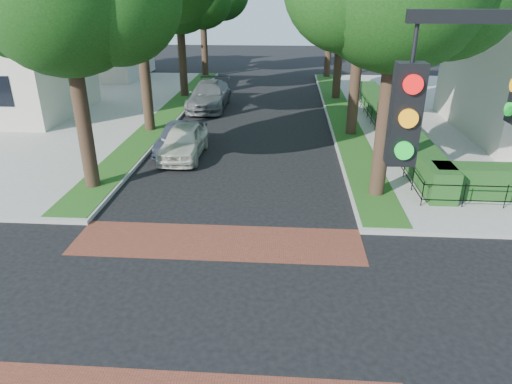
% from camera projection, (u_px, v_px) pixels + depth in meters
% --- Properties ---
extents(ground, '(120.00, 120.00, 0.00)m').
position_uv_depth(ground, '(199.00, 307.00, 11.28)').
color(ground, black).
rests_on(ground, ground).
extents(crosswalk_far, '(9.00, 2.20, 0.01)m').
position_uv_depth(crosswalk_far, '(218.00, 242.00, 14.20)').
color(crosswalk_far, brown).
rests_on(crosswalk_far, ground).
extents(grass_strip_ne, '(1.60, 29.80, 0.02)m').
position_uv_depth(grass_strip_ne, '(341.00, 114.00, 28.31)').
color(grass_strip_ne, '#234112').
rests_on(grass_strip_ne, sidewalk_ne).
extents(grass_strip_nw, '(1.60, 29.80, 0.02)m').
position_uv_depth(grass_strip_nw, '(170.00, 111.00, 29.00)').
color(grass_strip_nw, '#234112').
rests_on(grass_strip_nw, sidewalk_nw).
extents(hedge_main_road, '(1.00, 18.00, 1.20)m').
position_uv_depth(hedge_main_road, '(393.00, 123.00, 24.18)').
color(hedge_main_road, '#204618').
rests_on(hedge_main_road, sidewalk_ne).
extents(fence_main_road, '(0.06, 18.00, 0.90)m').
position_uv_depth(fence_main_road, '(378.00, 126.00, 24.30)').
color(fence_main_road, black).
rests_on(fence_main_road, sidewalk_ne).
extents(house_left_far, '(10.00, 9.00, 10.14)m').
position_uv_depth(house_left_far, '(87.00, 18.00, 39.44)').
color(house_left_far, beige).
rests_on(house_left_far, sidewalk_nw).
extents(parked_car_front, '(1.80, 4.47, 1.52)m').
position_uv_depth(parked_car_front, '(184.00, 141.00, 21.25)').
color(parked_car_front, beige).
rests_on(parked_car_front, ground).
extents(parked_car_middle, '(1.89, 4.20, 1.34)m').
position_uv_depth(parked_car_middle, '(181.00, 138.00, 21.98)').
color(parked_car_middle, black).
rests_on(parked_car_middle, ground).
extents(parked_car_rear, '(2.42, 5.90, 1.71)m').
position_uv_depth(parked_car_rear, '(209.00, 95.00, 30.20)').
color(parked_car_rear, slate).
rests_on(parked_car_rear, ground).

